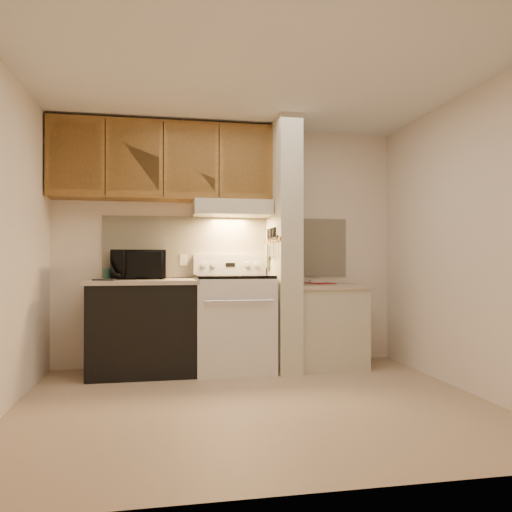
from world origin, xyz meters
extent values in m
plane|color=tan|center=(0.00, 0.00, 0.00)|extent=(3.60, 3.60, 0.00)
plane|color=white|center=(0.00, 0.00, 2.50)|extent=(3.60, 3.60, 0.00)
cube|color=white|center=(0.00, 1.50, 1.25)|extent=(3.60, 2.50, 0.02)
cube|color=white|center=(-1.80, 0.00, 1.25)|extent=(0.02, 3.00, 2.50)
cube|color=white|center=(1.80, 0.00, 1.25)|extent=(0.02, 3.00, 2.50)
cube|color=#F9F0CE|center=(0.00, 1.49, 1.24)|extent=(2.60, 0.02, 0.63)
cube|color=silver|center=(0.00, 1.16, 0.46)|extent=(0.76, 0.65, 0.92)
cube|color=black|center=(0.00, 0.84, 0.50)|extent=(0.50, 0.01, 0.30)
cylinder|color=silver|center=(0.00, 0.80, 0.72)|extent=(0.65, 0.02, 0.02)
cube|color=black|center=(0.00, 1.16, 0.94)|extent=(0.74, 0.64, 0.03)
cube|color=silver|center=(0.00, 1.44, 1.05)|extent=(0.76, 0.08, 0.20)
cube|color=black|center=(0.00, 1.40, 1.05)|extent=(0.10, 0.01, 0.04)
cylinder|color=silver|center=(-0.28, 1.40, 1.05)|extent=(0.05, 0.02, 0.05)
cylinder|color=silver|center=(-0.18, 1.40, 1.05)|extent=(0.05, 0.02, 0.05)
cylinder|color=silver|center=(0.18, 1.40, 1.05)|extent=(0.05, 0.02, 0.05)
cylinder|color=silver|center=(0.28, 1.40, 1.05)|extent=(0.05, 0.02, 0.05)
cube|color=black|center=(-0.88, 1.17, 0.43)|extent=(1.00, 0.63, 0.87)
cube|color=#B3A592|center=(-0.88, 1.17, 0.89)|extent=(1.04, 0.67, 0.04)
cube|color=black|center=(-1.22, 0.97, 0.92)|extent=(0.22, 0.14, 0.01)
cylinder|color=#255B4F|center=(-1.23, 1.39, 0.96)|extent=(0.10, 0.10, 0.10)
cube|color=beige|center=(-0.48, 1.48, 1.10)|extent=(0.08, 0.01, 0.12)
imported|color=black|center=(-0.93, 1.31, 1.05)|extent=(0.53, 0.37, 0.29)
cube|color=beige|center=(0.51, 1.15, 1.25)|extent=(0.22, 0.70, 2.50)
cube|color=brown|center=(0.39, 1.15, 1.30)|extent=(0.01, 0.70, 0.04)
cube|color=black|center=(0.39, 1.10, 1.32)|extent=(0.02, 0.42, 0.04)
cube|color=silver|center=(0.38, 0.94, 1.22)|extent=(0.01, 0.03, 0.16)
cylinder|color=black|center=(0.38, 0.95, 1.37)|extent=(0.02, 0.02, 0.10)
cube|color=silver|center=(0.38, 1.03, 1.21)|extent=(0.01, 0.04, 0.18)
cylinder|color=black|center=(0.38, 1.02, 1.37)|extent=(0.02, 0.02, 0.10)
cube|color=silver|center=(0.38, 1.10, 1.20)|extent=(0.01, 0.04, 0.20)
cylinder|color=black|center=(0.38, 1.11, 1.37)|extent=(0.02, 0.02, 0.10)
cube|color=silver|center=(0.38, 1.18, 1.22)|extent=(0.01, 0.04, 0.16)
cylinder|color=black|center=(0.38, 1.17, 1.37)|extent=(0.02, 0.02, 0.10)
cube|color=silver|center=(0.38, 1.26, 1.21)|extent=(0.01, 0.04, 0.18)
cylinder|color=black|center=(0.38, 1.27, 1.37)|extent=(0.02, 0.02, 0.10)
cube|color=slate|center=(0.38, 1.32, 1.14)|extent=(0.03, 0.10, 0.24)
cube|color=beige|center=(0.97, 1.15, 0.40)|extent=(0.70, 0.60, 0.81)
cube|color=#B3A592|center=(0.97, 1.15, 0.83)|extent=(0.74, 0.64, 0.04)
cube|color=maroon|center=(0.93, 1.25, 0.85)|extent=(0.28, 0.34, 0.01)
cube|color=white|center=(0.92, 1.33, 0.87)|extent=(0.15, 0.11, 0.04)
cube|color=beige|center=(0.00, 1.28, 1.62)|extent=(0.78, 0.44, 0.15)
cube|color=beige|center=(0.00, 1.07, 1.58)|extent=(0.78, 0.04, 0.06)
cube|color=brown|center=(-0.69, 1.32, 2.08)|extent=(2.18, 0.33, 0.77)
cube|color=brown|center=(-1.51, 1.17, 2.08)|extent=(0.46, 0.01, 0.63)
cube|color=black|center=(-1.23, 1.16, 2.08)|extent=(0.01, 0.01, 0.73)
cube|color=brown|center=(-0.96, 1.17, 2.08)|extent=(0.46, 0.01, 0.63)
cube|color=black|center=(-0.69, 1.16, 2.08)|extent=(0.01, 0.01, 0.73)
cube|color=brown|center=(-0.42, 1.17, 2.08)|extent=(0.46, 0.01, 0.63)
cube|color=black|center=(-0.14, 1.16, 2.08)|extent=(0.01, 0.01, 0.73)
cube|color=brown|center=(0.13, 1.17, 2.08)|extent=(0.46, 0.01, 0.63)
camera|label=1|loc=(-0.70, -3.76, 1.10)|focal=35.00mm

